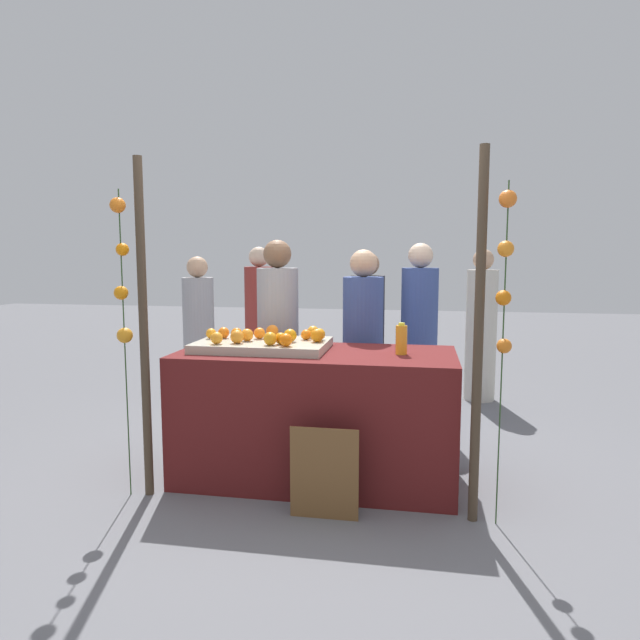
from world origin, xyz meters
TOP-DOWN VIEW (x-y plane):
  - ground_plane at (0.00, 0.00)m, footprint 24.00×24.00m
  - stall_counter at (0.00, 0.00)m, footprint 1.88×0.84m
  - orange_tray at (-0.38, 0.03)m, footprint 0.90×0.59m
  - orange_0 at (-0.22, -0.10)m, footprint 0.08×0.08m
  - orange_1 at (-0.10, 0.12)m, footprint 0.07×0.07m
  - orange_2 at (-0.59, 0.06)m, footprint 0.08×0.08m
  - orange_3 at (-0.28, -0.15)m, footprint 0.09×0.09m
  - orange_4 at (-0.18, 0.01)m, footprint 0.09×0.09m
  - orange_5 at (-0.43, 0.11)m, footprint 0.08×0.08m
  - orange_6 at (-0.06, 0.23)m, footprint 0.09×0.09m
  - orange_7 at (-0.69, 0.09)m, footprint 0.08×0.08m
  - orange_8 at (-0.52, -0.11)m, footprint 0.09×0.09m
  - orange_9 at (-0.65, -0.17)m, footprint 0.08×0.08m
  - orange_10 at (-0.36, 0.21)m, footprint 0.09×0.09m
  - orange_11 at (-0.00, 0.13)m, footprint 0.08×0.08m
  - orange_12 at (-0.49, -0.01)m, footprint 0.09×0.09m
  - orange_13 at (-0.77, 0.06)m, footprint 0.07×0.07m
  - orange_14 at (0.00, 0.04)m, footprint 0.09×0.09m
  - orange_15 at (-0.17, -0.18)m, footprint 0.09×0.09m
  - juice_bottle at (0.58, -0.00)m, footprint 0.08×0.08m
  - chalkboard_sign at (0.16, -0.59)m, footprint 0.41×0.03m
  - vendor_left at (-0.44, 0.67)m, footprint 0.33×0.33m
  - vendor_right at (0.25, 0.68)m, footprint 0.32×0.32m
  - crowd_person_0 at (-1.08, 2.32)m, footprint 0.33×0.33m
  - crowd_person_1 at (1.34, 2.39)m, footprint 0.32×0.32m
  - crowd_person_2 at (0.22, 1.43)m, footprint 0.32×0.32m
  - crowd_person_3 at (0.69, 1.42)m, footprint 0.33×0.33m
  - crowd_person_4 at (-1.47, 1.51)m, footprint 0.31×0.31m
  - canopy_post_left at (-1.02, -0.46)m, footprint 0.06×0.06m
  - canopy_post_right at (1.02, -0.46)m, footprint 0.06×0.06m
  - garland_strand_left at (-1.14, -0.49)m, footprint 0.10×0.11m
  - garland_strand_right at (1.15, -0.49)m, footprint 0.10×0.10m

SIDE VIEW (x-z plane):
  - ground_plane at x=0.00m, z-range 0.00..0.00m
  - chalkboard_sign at x=0.16m, z-range -0.01..0.55m
  - stall_counter at x=0.00m, z-range 0.00..0.89m
  - crowd_person_4 at x=-1.47m, z-range -0.05..1.48m
  - crowd_person_2 at x=0.22m, z-range -0.05..1.52m
  - vendor_right at x=0.25m, z-range -0.05..1.54m
  - crowd_person_1 at x=1.34m, z-range -0.06..1.55m
  - crowd_person_0 at x=-1.08m, z-range -0.06..1.58m
  - crowd_person_3 at x=0.69m, z-range -0.06..1.60m
  - vendor_left at x=-0.44m, z-range -0.06..1.61m
  - orange_tray at x=-0.38m, z-range 0.89..0.95m
  - orange_1 at x=-0.10m, z-range 0.95..1.03m
  - orange_13 at x=-0.77m, z-range 0.95..1.03m
  - juice_bottle at x=0.58m, z-range 0.89..1.10m
  - orange_0 at x=-0.22m, z-range 0.95..1.03m
  - orange_7 at x=-0.69m, z-range 0.95..1.03m
  - orange_5 at x=-0.43m, z-range 0.95..1.04m
  - orange_2 at x=-0.59m, z-range 0.95..1.04m
  - orange_9 at x=-0.65m, z-range 0.95..1.04m
  - orange_11 at x=0.00m, z-range 0.95..1.04m
  - orange_15 at x=-0.17m, z-range 0.95..1.04m
  - orange_12 at x=-0.49m, z-range 0.95..1.04m
  - orange_6 at x=-0.06m, z-range 0.95..1.04m
  - orange_3 at x=-0.28m, z-range 0.95..1.04m
  - orange_10 at x=-0.36m, z-range 0.95..1.04m
  - orange_4 at x=-0.18m, z-range 0.95..1.05m
  - orange_14 at x=0.00m, z-range 0.95..1.05m
  - orange_8 at x=-0.52m, z-range 0.95..1.05m
  - canopy_post_left at x=-1.02m, z-range 0.00..2.15m
  - canopy_post_right at x=1.02m, z-range 0.00..2.15m
  - garland_strand_left at x=-1.14m, z-range 0.44..2.39m
  - garland_strand_right at x=1.15m, z-range 0.50..2.45m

